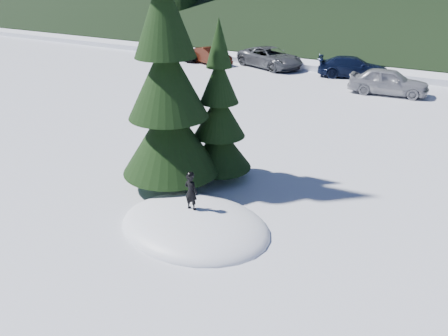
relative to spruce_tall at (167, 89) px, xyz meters
The scene contains 10 objects.
ground 4.37m from the spruce_tall, 39.29° to the right, with size 200.00×200.00×0.00m, color white.
snow_mound 4.37m from the spruce_tall, 39.29° to the right, with size 4.48×3.52×0.96m, color white.
spruce_tall is the anchor object (origin of this frame).
spruce_short 2.11m from the spruce_tall, 54.46° to the left, with size 2.20×2.20×5.37m.
child_skier 3.48m from the spruce_tall, 39.59° to the right, with size 0.39×0.26×1.07m, color black.
car_0 23.56m from the spruce_tall, 125.71° to the left, with size 1.58×3.92×1.34m, color black.
car_1 21.71m from the spruce_tall, 120.07° to the left, with size 1.36×3.89×1.28m, color #341309.
car_2 20.97m from the spruce_tall, 107.39° to the left, with size 2.51×5.45×1.52m, color #4B4E53.
car_3 20.06m from the spruce_tall, 89.69° to the left, with size 1.93×4.76×1.38m, color black.
car_4 16.87m from the spruce_tall, 78.70° to the left, with size 1.81×4.49×1.53m, color gray.
Camera 1 is at (6.31, -8.56, 6.59)m, focal length 35.00 mm.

